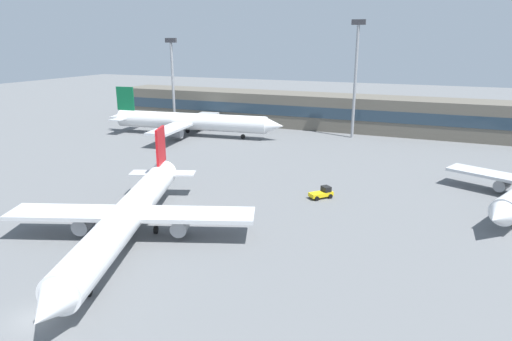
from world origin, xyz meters
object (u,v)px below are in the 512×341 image
at_px(airplane_far, 192,122).
at_px(floodlight_tower_east, 356,72).
at_px(airplane_near, 128,216).
at_px(baggage_tug_yellow, 322,193).
at_px(floodlight_tower_west, 173,75).

xyz_separation_m(airplane_far, floodlight_tower_east, (37.54, 13.32, 12.34)).
distance_m(airplane_near, baggage_tug_yellow, 29.40).
relative_size(baggage_tug_yellow, floodlight_tower_east, 0.13).
bearing_deg(floodlight_tower_east, airplane_far, -160.46).
bearing_deg(baggage_tug_yellow, airplane_far, 141.91).
height_order(baggage_tug_yellow, floodlight_tower_west, floodlight_tower_west).
xyz_separation_m(airplane_near, floodlight_tower_west, (-36.77, 67.36, 10.62)).
relative_size(airplane_near, floodlight_tower_east, 1.48).
xyz_separation_m(airplane_near, airplane_far, (-24.99, 56.79, 0.35)).
xyz_separation_m(airplane_near, baggage_tug_yellow, (17.20, 23.73, -2.41)).
bearing_deg(airplane_near, airplane_far, 113.75).
bearing_deg(floodlight_tower_east, floodlight_tower_west, -176.80).
relative_size(baggage_tug_yellow, floodlight_tower_west, 0.16).
relative_size(airplane_near, airplane_far, 0.87).
distance_m(airplane_near, floodlight_tower_east, 72.35).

